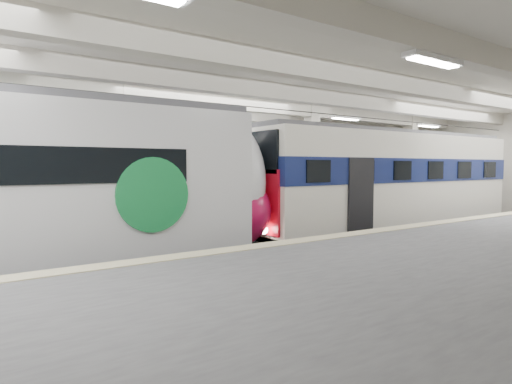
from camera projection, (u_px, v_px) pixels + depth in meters
station_hall at (293, 153)px, 11.88m from camera, size 36.00×24.00×5.75m
modern_emu at (33, 195)px, 9.80m from camera, size 14.01×2.89×4.51m
older_rer at (387, 182)px, 16.94m from camera, size 12.81×2.83×4.26m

